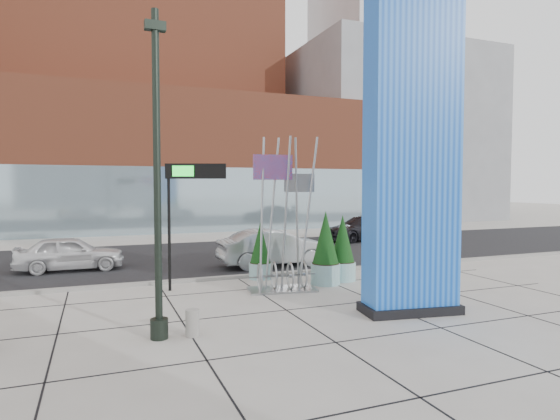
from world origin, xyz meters
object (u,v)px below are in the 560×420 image
object	(u,v)px
car_white_west	(70,254)
overhead_street_sign	(190,182)
concrete_bollard	(193,323)
public_art_sculpture	(283,250)
blue_pylon	(412,157)
car_silver_mid	(274,248)
lamp_post	(158,207)

from	to	relation	value
car_white_west	overhead_street_sign	bearing A→B (deg)	-142.38
concrete_bollard	overhead_street_sign	xyz separation A→B (m)	(0.95, 5.14, 3.41)
public_art_sculpture	blue_pylon	bearing A→B (deg)	-50.71
blue_pylon	car_silver_mid	bearing A→B (deg)	104.40
lamp_post	overhead_street_sign	xyz separation A→B (m)	(1.72, 5.03, 0.62)
lamp_post	concrete_bollard	distance (m)	2.89
concrete_bollard	overhead_street_sign	bearing A→B (deg)	79.49
public_art_sculpture	overhead_street_sign	distance (m)	3.96
concrete_bollard	public_art_sculpture	bearing A→B (deg)	44.61
concrete_bollard	lamp_post	bearing A→B (deg)	171.28
car_silver_mid	public_art_sculpture	bearing A→B (deg)	163.07
blue_pylon	concrete_bollard	size ratio (longest dim) A/B	14.07
blue_pylon	car_white_west	xyz separation A→B (m)	(-9.29, 10.63, -3.67)
blue_pylon	car_silver_mid	xyz separation A→B (m)	(-0.86, 8.52, -3.58)
concrete_bollard	car_silver_mid	world-z (taller)	car_silver_mid
lamp_post	car_white_west	xyz separation A→B (m)	(-2.39, 10.36, -2.38)
concrete_bollard	car_white_west	distance (m)	10.94
overhead_street_sign	public_art_sculpture	bearing A→B (deg)	-5.47
car_silver_mid	concrete_bollard	bearing A→B (deg)	148.30
public_art_sculpture	lamp_post	bearing A→B (deg)	-132.46
lamp_post	car_silver_mid	distance (m)	10.47
public_art_sculpture	car_white_west	world-z (taller)	public_art_sculpture
overhead_street_sign	car_white_west	xyz separation A→B (m)	(-4.10, 5.33, -3.00)
car_silver_mid	lamp_post	bearing A→B (deg)	144.33
blue_pylon	overhead_street_sign	size ratio (longest dim) A/B	2.10
lamp_post	overhead_street_sign	bearing A→B (deg)	71.15
car_silver_mid	car_white_west	bearing A→B (deg)	76.48
public_art_sculpture	concrete_bollard	size ratio (longest dim) A/B	8.15
lamp_post	concrete_bollard	xyz separation A→B (m)	(0.76, -0.12, -2.79)
public_art_sculpture	car_silver_mid	xyz separation A→B (m)	(1.44, 4.58, -0.56)
blue_pylon	concrete_bollard	distance (m)	7.37
public_art_sculpture	concrete_bollard	xyz separation A→B (m)	(-3.83, -3.78, -1.06)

